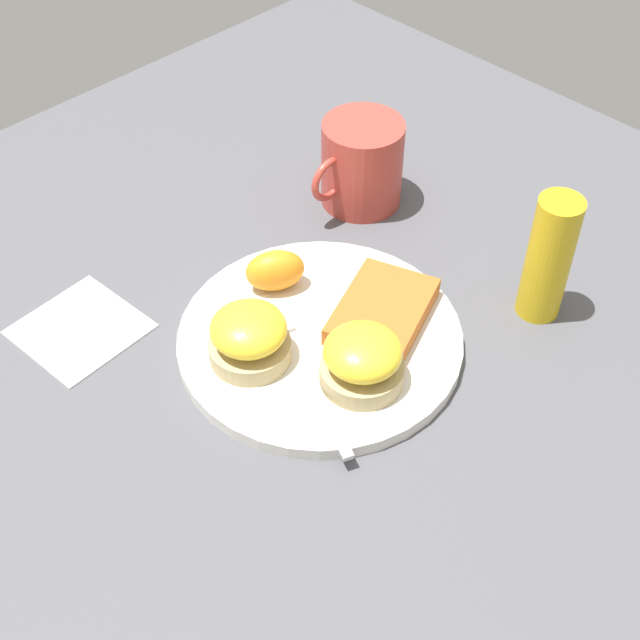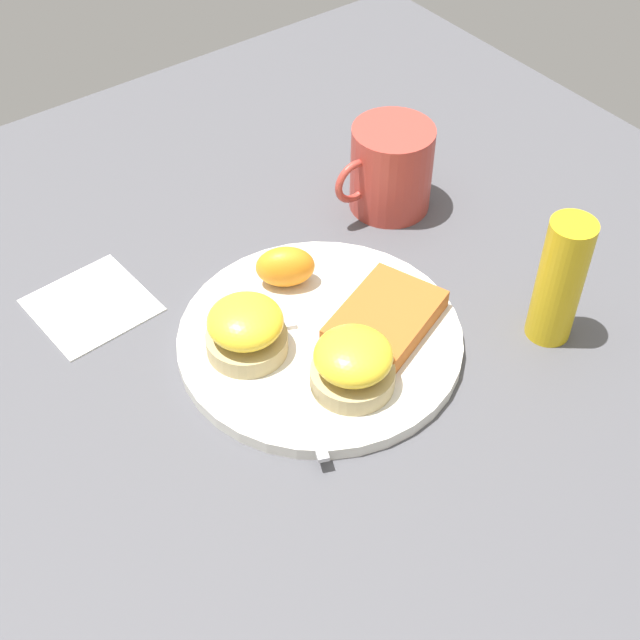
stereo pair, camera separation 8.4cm
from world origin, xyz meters
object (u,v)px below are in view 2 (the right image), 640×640
Objects in this scene: hashbrown_patty at (385,318)px; cup at (390,168)px; orange_wedge at (285,267)px; fork at (295,363)px; sandwich_benedict_left at (246,330)px; sandwich_benedict_right at (353,364)px; condiment_bottle at (560,281)px.

hashbrown_patty is 0.21m from cup.
fork is at bearing 59.13° from orange_wedge.
fork is 0.28m from cup.
fork is (0.06, 0.10, -0.02)m from orange_wedge.
sandwich_benedict_left is 0.10m from orange_wedge.
orange_wedge is at bearing -101.21° from sandwich_benedict_right.
sandwich_benedict_left is 0.63× the size of cup.
orange_wedge reaches higher than fork.
orange_wedge is at bearing 15.64° from cup.
sandwich_benedict_left reaches higher than orange_wedge.
cup is at bearing -164.36° from orange_wedge.
sandwich_benedict_left is at bearing -59.90° from fork.
condiment_bottle reaches higher than orange_wedge.
orange_wedge is 0.31× the size of fork.
sandwich_benedict_right is 0.57× the size of condiment_bottle.
orange_wedge is 0.44× the size of condiment_bottle.
condiment_bottle is (0.00, 0.25, 0.02)m from cup.
cup is at bearing -158.29° from sandwich_benedict_left.
sandwich_benedict_right is 0.63× the size of cup.
cup reaches higher than sandwich_benedict_left.
hashbrown_patty is at bearing 49.23° from cup.
sandwich_benedict_left is at bearing -23.10° from hashbrown_patty.
cup reaches higher than orange_wedge.
sandwich_benedict_left and sandwich_benedict_right have the same top height.
condiment_bottle reaches higher than sandwich_benedict_left.
fork is (0.03, -0.05, -0.02)m from sandwich_benedict_right.
sandwich_benedict_right is at bearing 119.78° from sandwich_benedict_left.
hashbrown_patty is 0.10m from fork.
cup is (-0.14, -0.16, 0.03)m from hashbrown_patty.
condiment_bottle is (-0.20, 0.05, 0.03)m from sandwich_benedict_right.
hashbrown_patty is at bearing -151.06° from sandwich_benedict_right.
condiment_bottle reaches higher than hashbrown_patty.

